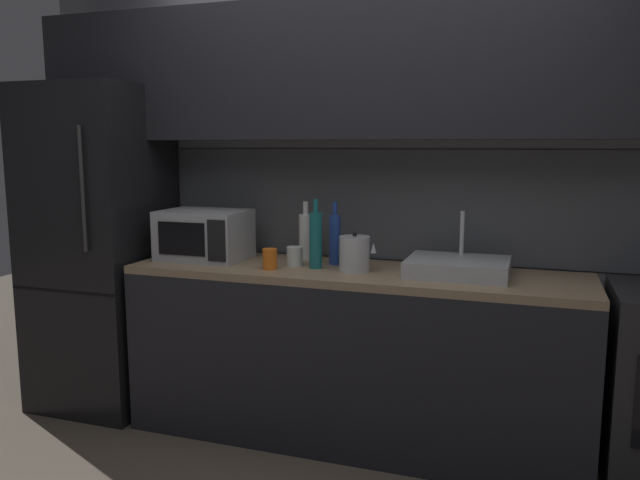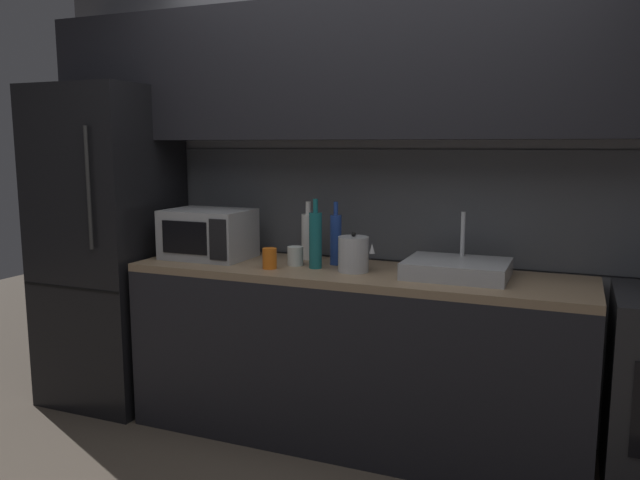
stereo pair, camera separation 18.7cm
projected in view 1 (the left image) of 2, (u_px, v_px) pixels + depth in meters
The scene contains 11 objects.
back_wall at pixel (370, 140), 3.35m from camera, with size 4.05×0.44×2.50m.
counter_run at pixel (353, 355), 3.23m from camera, with size 2.31×0.60×0.90m.
refrigerator at pixel (100, 248), 3.66m from camera, with size 0.68×0.69×1.86m.
microwave at pixel (204, 235), 3.44m from camera, with size 0.46×0.35×0.27m.
sink_basin at pixel (458, 267), 3.02m from camera, with size 0.48×0.38×0.30m.
kettle at pixel (355, 254), 3.11m from camera, with size 0.19×0.15×0.20m.
wine_bottle_blue at pixel (335, 239), 3.28m from camera, with size 0.06×0.06×0.33m.
wine_bottle_teal at pixel (316, 239), 3.18m from camera, with size 0.07×0.07×0.36m.
wine_bottle_white at pixel (306, 236), 3.43m from camera, with size 0.08×0.08×0.32m.
mug_clear at pixel (295, 256), 3.26m from camera, with size 0.08×0.08×0.10m, color silver.
mug_orange at pixel (270, 259), 3.17m from camera, with size 0.07×0.07×0.11m, color orange.
Camera 1 is at (0.85, -2.09, 1.53)m, focal length 35.16 mm.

